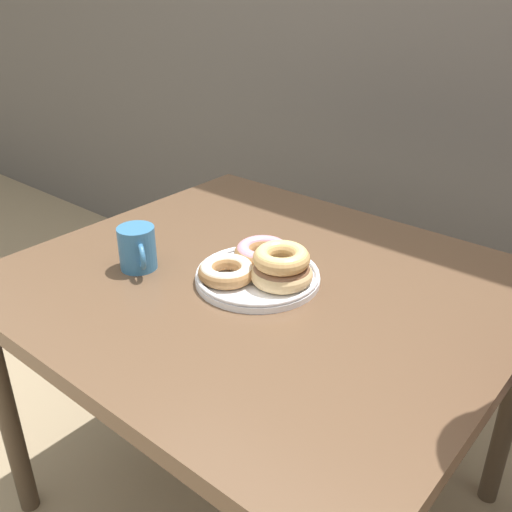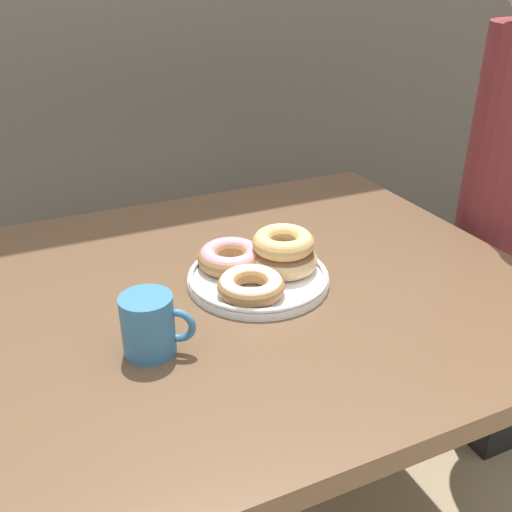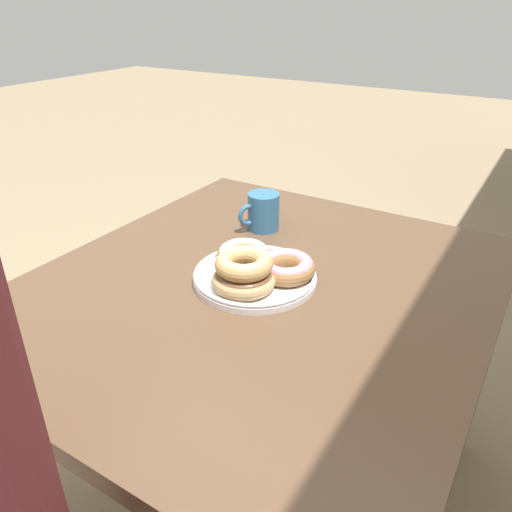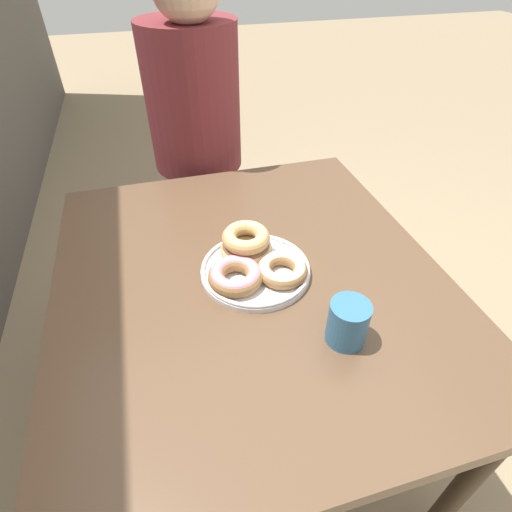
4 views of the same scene
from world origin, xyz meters
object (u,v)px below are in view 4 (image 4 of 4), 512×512
object	(u,v)px
dining_table	(250,293)
coffee_mug	(346,322)
person_figure	(197,143)
donut_plate	(252,261)

from	to	relation	value
dining_table	coffee_mug	size ratio (longest dim) A/B	9.63
dining_table	coffee_mug	xyz separation A→B (m)	(-0.25, -0.14, 0.12)
coffee_mug	person_figure	bearing A→B (deg)	8.44
dining_table	person_figure	size ratio (longest dim) A/B	0.80
dining_table	person_figure	bearing A→B (deg)	0.83
dining_table	donut_plate	xyz separation A→B (m)	(0.01, -0.01, 0.10)
donut_plate	person_figure	world-z (taller)	person_figure
donut_plate	coffee_mug	xyz separation A→B (m)	(-0.25, -0.13, 0.02)
donut_plate	person_figure	xyz separation A→B (m)	(0.76, 0.02, -0.02)
coffee_mug	person_figure	size ratio (longest dim) A/B	0.08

